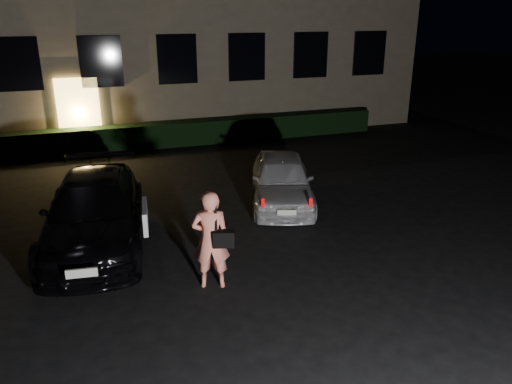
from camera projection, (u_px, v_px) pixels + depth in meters
name	position (u px, v px, depth m)	size (l,w,h in m)	color
ground	(300.00, 285.00, 9.01)	(80.00, 80.00, 0.00)	black
hedge	(183.00, 133.00, 18.17)	(15.00, 0.70, 0.85)	black
sedan	(95.00, 212.00, 10.44)	(2.52, 5.02, 1.39)	black
hatch	(282.00, 179.00, 12.61)	(2.57, 3.97, 1.26)	silver
man	(211.00, 240.00, 8.68)	(0.76, 0.61, 1.82)	#FF8B73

